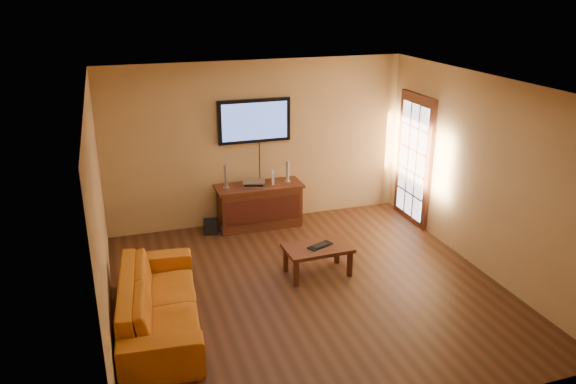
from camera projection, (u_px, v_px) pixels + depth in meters
name	position (u px, v px, depth m)	size (l,w,h in m)	color
ground_plane	(309.00, 289.00, 7.43)	(5.00, 5.00, 0.00)	#391F10
room_walls	(294.00, 154.00, 7.41)	(5.00, 5.00, 5.00)	tan
french_door	(414.00, 161.00, 9.30)	(0.07, 1.02, 2.22)	#451E0F
media_console	(260.00, 206.00, 9.27)	(1.42, 0.54, 0.72)	#451E0F
television	(254.00, 121.00, 9.00)	(1.19, 0.08, 0.71)	black
coffee_table	(318.00, 251.00, 7.72)	(0.92, 0.57, 0.42)	#451E0F
sofa	(159.00, 293.00, 6.50)	(2.23, 0.65, 0.87)	#C36815
speaker_left	(226.00, 178.00, 8.96)	(0.10, 0.10, 0.37)	silver
speaker_right	(287.00, 172.00, 9.26)	(0.10, 0.10, 0.35)	silver
av_receiver	(254.00, 183.00, 9.11)	(0.36, 0.25, 0.08)	silver
game_console	(273.00, 178.00, 9.18)	(0.04, 0.15, 0.21)	white
subwoofer	(211.00, 227.00, 9.09)	(0.22, 0.22, 0.22)	black
bottle	(223.00, 231.00, 8.99)	(0.07, 0.07, 0.19)	white
keyboard	(320.00, 246.00, 7.70)	(0.39, 0.26, 0.02)	black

